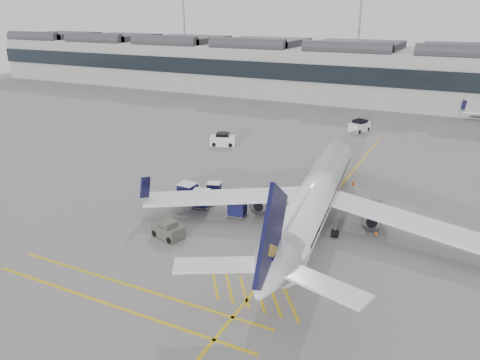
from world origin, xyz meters
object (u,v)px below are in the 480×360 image
at_px(airliner_main, 315,198).
at_px(ramp_agent_b, 259,202).
at_px(pushback_tug, 168,230).
at_px(baggage_cart_a, 237,207).
at_px(ramp_agent_a, 267,196).
at_px(belt_loader, 277,199).

height_order(airliner_main, ramp_agent_b, airliner_main).
distance_m(ramp_agent_b, pushback_tug, 10.00).
bearing_deg(baggage_cart_a, ramp_agent_a, 65.93).
relative_size(airliner_main, pushback_tug, 11.64).
relative_size(belt_loader, pushback_tug, 1.49).
relative_size(baggage_cart_a, pushback_tug, 0.63).
xyz_separation_m(airliner_main, pushback_tug, (-10.82, -7.94, -2.11)).
height_order(airliner_main, belt_loader, airliner_main).
bearing_deg(baggage_cart_a, ramp_agent_b, 50.39).
xyz_separation_m(baggage_cart_a, ramp_agent_a, (1.28, 4.40, -0.20)).
bearing_deg(belt_loader, pushback_tug, -105.74).
xyz_separation_m(baggage_cart_a, ramp_agent_b, (1.30, 2.11, -0.07)).
relative_size(airliner_main, ramp_agent_b, 19.40).
bearing_deg(pushback_tug, ramp_agent_a, 81.12).
bearing_deg(airliner_main, belt_loader, 139.45).
distance_m(airliner_main, pushback_tug, 13.59).
height_order(belt_loader, ramp_agent_a, belt_loader).
distance_m(belt_loader, pushback_tug, 12.71).
bearing_deg(ramp_agent_b, ramp_agent_a, -121.00).
bearing_deg(ramp_agent_b, airliner_main, 140.56).
bearing_deg(airliner_main, ramp_agent_a, 146.04).
bearing_deg(pushback_tug, belt_loader, 77.52).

